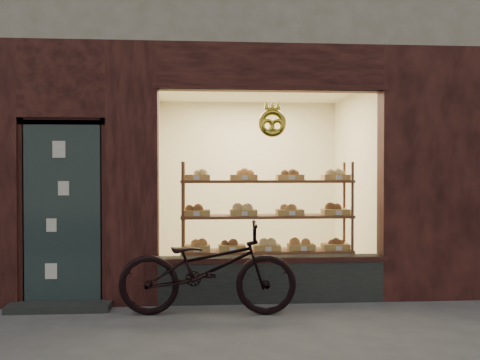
{
  "coord_description": "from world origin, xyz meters",
  "views": [
    {
      "loc": [
        -0.4,
        -4.27,
        1.58
      ],
      "look_at": [
        0.06,
        2.0,
        1.48
      ],
      "focal_mm": 40.0,
      "sensor_mm": 36.0,
      "label": 1
    }
  ],
  "objects": [
    {
      "name": "bicycle",
      "position": [
        -0.32,
        1.6,
        0.51
      ],
      "size": [
        1.98,
        0.79,
        1.02
      ],
      "primitive_type": "imported",
      "rotation": [
        0.0,
        0.0,
        1.51
      ],
      "color": "black",
      "rests_on": "ground"
    },
    {
      "name": "display_shelf",
      "position": [
        0.45,
        2.55,
        0.85
      ],
      "size": [
        2.2,
        0.45,
        1.7
      ],
      "color": "#563323",
      "rests_on": "ground"
    }
  ]
}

